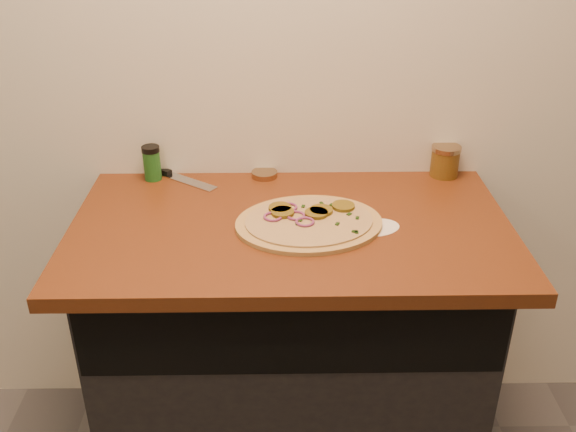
{
  "coord_description": "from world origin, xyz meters",
  "views": [
    {
      "loc": [
        -0.03,
        -0.11,
        1.74
      ],
      "look_at": [
        -0.01,
        1.36,
        0.95
      ],
      "focal_mm": 40.0,
      "sensor_mm": 36.0,
      "label": 1
    }
  ],
  "objects_px": {
    "spice_shaker": "(152,163)",
    "pizza": "(308,222)",
    "salsa_jar": "(445,161)",
    "chefs_knife": "(172,175)"
  },
  "relations": [
    {
      "from": "spice_shaker",
      "to": "pizza",
      "type": "bearing_deg",
      "value": -32.71
    },
    {
      "from": "salsa_jar",
      "to": "spice_shaker",
      "type": "relative_size",
      "value": 0.9
    },
    {
      "from": "pizza",
      "to": "spice_shaker",
      "type": "xyz_separation_m",
      "value": [
        -0.47,
        0.3,
        0.05
      ]
    },
    {
      "from": "chefs_knife",
      "to": "spice_shaker",
      "type": "height_order",
      "value": "spice_shaker"
    },
    {
      "from": "chefs_knife",
      "to": "salsa_jar",
      "type": "bearing_deg",
      "value": -0.33
    },
    {
      "from": "chefs_knife",
      "to": "salsa_jar",
      "type": "xyz_separation_m",
      "value": [
        0.86,
        -0.0,
        0.04
      ]
    },
    {
      "from": "chefs_knife",
      "to": "pizza",
      "type": "bearing_deg",
      "value": -37.63
    },
    {
      "from": "salsa_jar",
      "to": "spice_shaker",
      "type": "xyz_separation_m",
      "value": [
        -0.91,
        -0.01,
        0.01
      ]
    },
    {
      "from": "pizza",
      "to": "salsa_jar",
      "type": "xyz_separation_m",
      "value": [
        0.44,
        0.31,
        0.04
      ]
    },
    {
      "from": "pizza",
      "to": "spice_shaker",
      "type": "relative_size",
      "value": 4.05
    }
  ]
}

